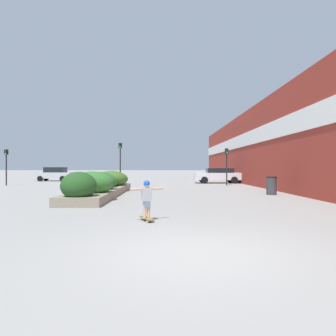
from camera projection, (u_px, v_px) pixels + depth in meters
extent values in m
plane|color=gray|center=(198.00, 252.00, 5.61)|extent=(300.00, 300.00, 0.00)
cube|color=maroon|center=(252.00, 147.00, 26.48)|extent=(0.60, 47.76, 6.73)
cube|color=white|center=(238.00, 142.00, 30.07)|extent=(0.06, 40.57, 1.20)
cube|color=gray|center=(103.00, 192.00, 17.03)|extent=(1.94, 10.73, 0.39)
ellipsoid|color=#234C1E|center=(79.00, 186.00, 12.40)|extent=(1.47, 1.43, 1.16)
ellipsoid|color=#33702D|center=(92.00, 183.00, 14.30)|extent=(1.99, 1.72, 1.15)
ellipsoid|color=#286028|center=(99.00, 182.00, 16.25)|extent=(1.89, 1.59, 1.09)
ellipsoid|color=#234C1E|center=(105.00, 183.00, 18.05)|extent=(1.40, 1.43, 0.66)
ellipsoid|color=#3D6623|center=(111.00, 179.00, 19.80)|extent=(2.10, 2.46, 1.11)
ellipsoid|color=#286028|center=(117.00, 179.00, 21.39)|extent=(1.58, 1.85, 0.96)
cube|color=olive|center=(147.00, 218.00, 8.85)|extent=(0.51, 0.77, 0.01)
cylinder|color=beige|center=(141.00, 219.00, 9.05)|extent=(0.08, 0.08, 0.06)
cylinder|color=beige|center=(146.00, 219.00, 9.13)|extent=(0.08, 0.08, 0.06)
cylinder|color=beige|center=(147.00, 222.00, 8.57)|extent=(0.08, 0.08, 0.06)
cylinder|color=beige|center=(153.00, 221.00, 8.65)|extent=(0.08, 0.08, 0.06)
cylinder|color=tan|center=(145.00, 209.00, 8.82)|extent=(0.12, 0.12, 0.51)
cylinder|color=tan|center=(149.00, 209.00, 8.88)|extent=(0.12, 0.12, 0.51)
cube|color=slate|center=(147.00, 204.00, 8.85)|extent=(0.23, 0.21, 0.18)
cube|color=#B2B2B7|center=(147.00, 194.00, 8.85)|extent=(0.32, 0.25, 0.40)
cylinder|color=tan|center=(136.00, 189.00, 8.70)|extent=(0.37, 0.22, 0.07)
cylinder|color=tan|center=(157.00, 189.00, 8.99)|extent=(0.37, 0.22, 0.07)
sphere|color=tan|center=(147.00, 185.00, 8.85)|extent=(0.17, 0.17, 0.17)
sphere|color=blue|center=(147.00, 184.00, 8.85)|extent=(0.19, 0.19, 0.19)
cylinder|color=#38383D|center=(271.00, 186.00, 17.25)|extent=(0.57, 0.57, 1.00)
cylinder|color=black|center=(271.00, 177.00, 17.25)|extent=(0.60, 0.60, 0.05)
cube|color=#BCBCC1|center=(54.00, 175.00, 34.33)|extent=(4.04, 1.76, 0.69)
cube|color=black|center=(55.00, 170.00, 34.33)|extent=(2.22, 1.55, 0.59)
cylinder|color=black|center=(40.00, 179.00, 33.48)|extent=(0.61, 0.22, 0.61)
cylinder|color=black|center=(46.00, 178.00, 35.15)|extent=(0.61, 0.22, 0.61)
cylinder|color=black|center=(63.00, 179.00, 33.51)|extent=(0.61, 0.22, 0.61)
cylinder|color=black|center=(67.00, 178.00, 35.18)|extent=(0.61, 0.22, 0.61)
cube|color=silver|center=(218.00, 176.00, 29.80)|extent=(4.65, 1.87, 0.70)
cube|color=black|center=(220.00, 170.00, 29.80)|extent=(2.56, 1.64, 0.46)
cylinder|color=black|center=(205.00, 180.00, 28.90)|extent=(0.68, 0.22, 0.68)
cylinder|color=black|center=(202.00, 179.00, 30.67)|extent=(0.68, 0.22, 0.68)
cylinder|color=black|center=(234.00, 180.00, 28.93)|extent=(0.68, 0.22, 0.68)
cylinder|color=black|center=(230.00, 179.00, 30.71)|extent=(0.68, 0.22, 0.68)
cylinder|color=black|center=(120.00, 167.00, 26.36)|extent=(0.11, 0.11, 3.28)
cube|color=black|center=(120.00, 145.00, 26.35)|extent=(0.28, 0.20, 0.45)
sphere|color=#2D2823|center=(120.00, 144.00, 26.23)|extent=(0.15, 0.15, 0.15)
sphere|color=#2D2823|center=(120.00, 145.00, 26.23)|extent=(0.15, 0.15, 0.15)
sphere|color=green|center=(120.00, 147.00, 26.23)|extent=(0.15, 0.15, 0.15)
cylinder|color=black|center=(227.00, 169.00, 26.20)|extent=(0.11, 0.11, 2.79)
cube|color=black|center=(227.00, 151.00, 26.19)|extent=(0.28, 0.20, 0.45)
sphere|color=#2D2823|center=(227.00, 149.00, 26.07)|extent=(0.15, 0.15, 0.15)
sphere|color=#2D2823|center=(227.00, 151.00, 26.07)|extent=(0.15, 0.15, 0.15)
sphere|color=green|center=(227.00, 153.00, 26.07)|extent=(0.15, 0.15, 0.15)
cylinder|color=black|center=(6.00, 170.00, 26.04)|extent=(0.11, 0.11, 2.68)
cube|color=black|center=(6.00, 152.00, 26.03)|extent=(0.28, 0.20, 0.45)
sphere|color=#2D2823|center=(6.00, 150.00, 25.91)|extent=(0.15, 0.15, 0.15)
sphere|color=#2D2823|center=(6.00, 152.00, 25.91)|extent=(0.15, 0.15, 0.15)
sphere|color=green|center=(6.00, 154.00, 25.91)|extent=(0.15, 0.15, 0.15)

